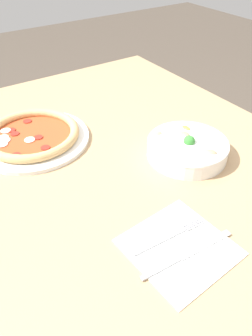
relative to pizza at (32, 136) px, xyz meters
The scene contains 7 objects.
ground_plane 0.79m from the pizza, 35.11° to the left, with size 8.00×8.00×0.00m, color #4C4238.
dining_table 0.28m from the pizza, 35.11° to the left, with size 1.28×1.07×0.73m.
pizza is the anchor object (origin of this frame).
bowl 0.46m from the pizza, 46.89° to the left, with size 0.23×0.23×0.07m.
napkin 0.56m from the pizza, 10.79° to the left, with size 0.21×0.21×0.00m.
fork 0.53m from the pizza, 11.19° to the left, with size 0.02×0.19×0.00m.
knife 0.58m from the pizza, ahead, with size 0.02×0.22×0.01m.
Camera 1 is at (0.63, -0.38, 1.28)m, focal length 35.00 mm.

